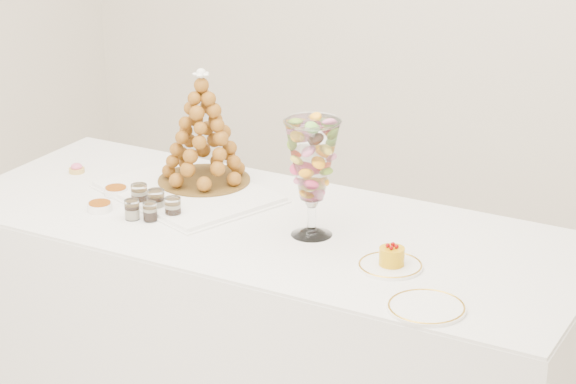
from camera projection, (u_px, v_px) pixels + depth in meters
The scene contains 15 objects.
buffet_table at pixel (266, 333), 3.89m from camera, with size 2.25×1.02×0.83m.
lace_tray at pixel (188, 192), 3.98m from camera, with size 0.58×0.43×0.02m, color white.
macaron_vase at pixel (312, 162), 3.56m from camera, with size 0.18×0.18×0.39m.
cake_plate at pixel (390, 266), 3.41m from camera, with size 0.20×0.20×0.01m, color white.
spare_plate at pixel (426, 308), 3.15m from camera, with size 0.22×0.22×0.01m, color white.
pink_tart at pixel (77, 169), 4.19m from camera, with size 0.06×0.06×0.04m.
verrine_a at pixel (139, 195), 3.87m from camera, with size 0.06×0.06×0.08m, color white.
verrine_b at pixel (156, 201), 3.82m from camera, with size 0.06×0.06×0.08m, color white.
verrine_c at pixel (173, 208), 3.76m from camera, with size 0.06×0.06×0.07m, color white.
verrine_d at pixel (132, 210), 3.76m from camera, with size 0.05×0.05×0.07m, color white.
verrine_e at pixel (150, 212), 3.75m from camera, with size 0.05×0.05×0.06m, color white.
ramekin_back at pixel (116, 191), 3.97m from camera, with size 0.08×0.08×0.03m, color white.
ramekin_front at pixel (100, 207), 3.84m from camera, with size 0.08×0.08×0.03m, color white.
croquembouche at pixel (203, 127), 3.98m from camera, with size 0.33×0.33×0.42m.
mousse_cake at pixel (392, 256), 3.40m from camera, with size 0.08×0.08×0.07m.
Camera 1 is at (1.89, -2.59, 2.28)m, focal length 70.00 mm.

